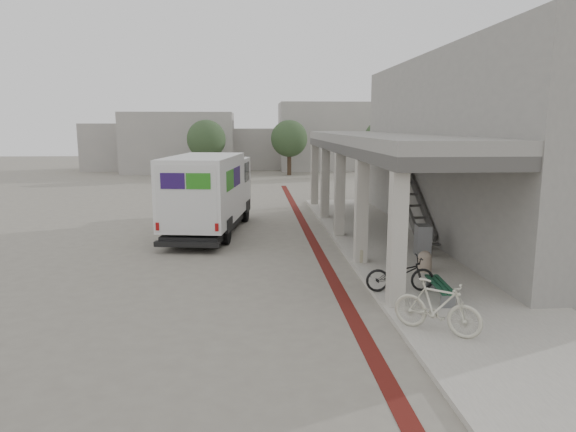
{
  "coord_description": "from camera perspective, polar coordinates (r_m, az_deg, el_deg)",
  "views": [
    {
      "loc": [
        -1.28,
        -15.01,
        4.37
      ],
      "look_at": [
        -0.19,
        0.51,
        1.6
      ],
      "focal_mm": 32.0,
      "sensor_mm": 36.0,
      "label": 1
    }
  ],
  "objects": [
    {
      "name": "tree_mid",
      "position": [
        45.15,
        0.14,
        8.59
      ],
      "size": [
        3.2,
        3.2,
        4.8
      ],
      "color": "#38281C",
      "rests_on": "ground"
    },
    {
      "name": "tree_right",
      "position": [
        45.45,
        10.46,
        8.43
      ],
      "size": [
        3.2,
        3.2,
        4.8
      ],
      "color": "#38281C",
      "rests_on": "ground"
    },
    {
      "name": "transit_building",
      "position": [
        21.15,
        18.66,
        6.94
      ],
      "size": [
        7.6,
        17.0,
        7.0
      ],
      "color": "gray",
      "rests_on": "ground"
    },
    {
      "name": "utility_cabinet",
      "position": [
        17.44,
        14.75,
        -2.64
      ],
      "size": [
        0.52,
        0.66,
        1.02
      ],
      "primitive_type": "cube",
      "rotation": [
        0.0,
        0.0,
        -0.11
      ],
      "color": "gray",
      "rests_on": "sidewalk"
    },
    {
      "name": "bicycle_black",
      "position": [
        13.61,
        12.34,
        -6.29
      ],
      "size": [
        1.78,
        0.64,
        0.93
      ],
      "primitive_type": "imported",
      "rotation": [
        0.0,
        0.0,
        1.56
      ],
      "color": "black",
      "rests_on": "sidewalk"
    },
    {
      "name": "bollard_near",
      "position": [
        15.66,
        14.95,
        -4.85
      ],
      "size": [
        0.41,
        0.41,
        0.61
      ],
      "color": "gray",
      "rests_on": "sidewalk"
    },
    {
      "name": "ground",
      "position": [
        15.69,
        0.81,
        -6.08
      ],
      "size": [
        120.0,
        120.0,
        0.0
      ],
      "primitive_type": "plane",
      "color": "slate",
      "rests_on": "ground"
    },
    {
      "name": "sidewalk",
      "position": [
        16.49,
        14.87,
        -5.41
      ],
      "size": [
        4.4,
        28.0,
        0.12
      ],
      "primitive_type": "cube",
      "color": "gray",
      "rests_on": "ground"
    },
    {
      "name": "distant_backdrop",
      "position": [
        50.95,
        -5.85,
        8.17
      ],
      "size": [
        28.0,
        10.0,
        6.5
      ],
      "color": "gray",
      "rests_on": "ground"
    },
    {
      "name": "bench",
      "position": [
        13.37,
        16.53,
        -7.66
      ],
      "size": [
        0.47,
        1.64,
        0.38
      ],
      "rotation": [
        0.0,
        0.0,
        -0.07
      ],
      "color": "slate",
      "rests_on": "sidewalk"
    },
    {
      "name": "bollard_far",
      "position": [
        16.35,
        8.04,
        -4.07
      ],
      "size": [
        0.37,
        0.37,
        0.55
      ],
      "color": "gray",
      "rests_on": "sidewalk"
    },
    {
      "name": "bike_lane_stripe",
      "position": [
        17.71,
        3.5,
        -4.2
      ],
      "size": [
        0.35,
        40.0,
        0.01
      ],
      "primitive_type": "cube",
      "color": "#511410",
      "rests_on": "ground"
    },
    {
      "name": "tree_left",
      "position": [
        43.19,
        -9.07,
        8.39
      ],
      "size": [
        3.2,
        3.2,
        4.8
      ],
      "color": "#38281C",
      "rests_on": "ground"
    },
    {
      "name": "fedex_truck",
      "position": [
        21.08,
        -8.73,
        2.7
      ],
      "size": [
        3.33,
        7.74,
        3.2
      ],
      "rotation": [
        0.0,
        0.0,
        -0.15
      ],
      "color": "black",
      "rests_on": "ground"
    },
    {
      "name": "bicycle_cream",
      "position": [
        11.16,
        16.25,
        -9.64
      ],
      "size": [
        1.78,
        1.56,
        1.12
      ],
      "primitive_type": "imported",
      "rotation": [
        0.0,
        0.0,
        0.9
      ],
      "color": "beige",
      "rests_on": "sidewalk"
    }
  ]
}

